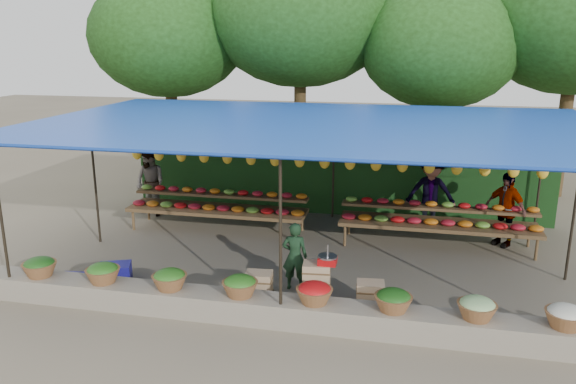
% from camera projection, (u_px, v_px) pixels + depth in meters
% --- Properties ---
extents(ground, '(60.00, 60.00, 0.00)m').
position_uv_depth(ground, '(313.00, 259.00, 11.50)').
color(ground, brown).
rests_on(ground, ground).
extents(stone_curb, '(10.60, 0.55, 0.40)m').
position_uv_depth(stone_curb, '(283.00, 311.00, 8.86)').
color(stone_curb, gray).
rests_on(stone_curb, ground).
extents(stall_canopy, '(10.80, 6.60, 2.82)m').
position_uv_depth(stall_canopy, '(315.00, 129.00, 10.86)').
color(stall_canopy, black).
rests_on(stall_canopy, ground).
extents(produce_baskets, '(8.98, 0.58, 0.34)m').
position_uv_depth(produce_baskets, '(277.00, 289.00, 8.78)').
color(produce_baskets, brown).
rests_on(produce_baskets, stone_curb).
extents(netting_backdrop, '(10.60, 0.06, 2.50)m').
position_uv_depth(netting_backdrop, '(335.00, 167.00, 14.14)').
color(netting_backdrop, '#1A4B1B').
rests_on(netting_backdrop, ground).
extents(tree_row, '(16.51, 5.50, 7.12)m').
position_uv_depth(tree_row, '(369.00, 27.00, 15.90)').
color(tree_row, '#382814').
rests_on(tree_row, ground).
extents(fruit_table_left, '(4.21, 0.95, 0.93)m').
position_uv_depth(fruit_table_left, '(218.00, 205.00, 13.13)').
color(fruit_table_left, '#523820').
rests_on(fruit_table_left, ground).
extents(fruit_table_right, '(4.21, 0.95, 0.93)m').
position_uv_depth(fruit_table_right, '(438.00, 219.00, 12.10)').
color(fruit_table_right, '#523820').
rests_on(fruit_table_right, ground).
extents(crate_counter, '(2.38, 0.38, 0.77)m').
position_uv_depth(crate_counter, '(315.00, 289.00, 9.41)').
color(crate_counter, tan).
rests_on(crate_counter, ground).
extents(weighing_scale, '(0.32, 0.32, 0.34)m').
position_uv_depth(weighing_scale, '(328.00, 260.00, 9.22)').
color(weighing_scale, red).
rests_on(weighing_scale, crate_counter).
extents(vendor_seated, '(0.46, 0.31, 1.25)m').
position_uv_depth(vendor_seated, '(295.00, 256.00, 9.96)').
color(vendor_seated, '#17331C').
rests_on(vendor_seated, ground).
extents(customer_left, '(1.00, 0.90, 1.71)m').
position_uv_depth(customer_left, '(150.00, 183.00, 14.15)').
color(customer_left, slate).
rests_on(customer_left, ground).
extents(customer_mid, '(1.19, 0.72, 1.79)m').
position_uv_depth(customer_mid, '(431.00, 193.00, 13.05)').
color(customer_mid, slate).
rests_on(customer_mid, ground).
extents(customer_right, '(0.98, 0.94, 1.63)m').
position_uv_depth(customer_right, '(505.00, 209.00, 12.09)').
color(customer_right, slate).
rests_on(customer_right, ground).
extents(blue_crate_front, '(0.51, 0.40, 0.28)m').
position_uv_depth(blue_crate_front, '(74.00, 282.00, 10.06)').
color(blue_crate_front, navy).
rests_on(blue_crate_front, ground).
extents(blue_crate_back, '(0.68, 0.59, 0.34)m').
position_uv_depth(blue_crate_back, '(115.00, 273.00, 10.38)').
color(blue_crate_back, navy).
rests_on(blue_crate_back, ground).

